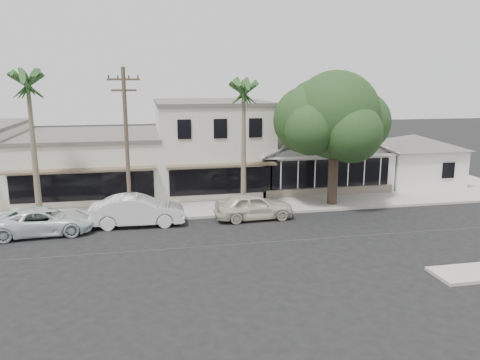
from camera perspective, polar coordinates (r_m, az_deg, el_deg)
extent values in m
plane|color=black|center=(25.11, 7.64, -7.23)|extent=(140.00, 140.00, 0.00)
cube|color=#9E9991|center=(30.23, -11.22, -3.87)|extent=(90.00, 3.50, 0.15)
cube|color=white|center=(37.78, 8.73, 1.63)|extent=(10.00, 8.00, 3.00)
cube|color=black|center=(34.02, 11.08, 0.82)|extent=(8.80, 0.10, 2.00)
cube|color=#60564C|center=(34.33, 10.98, -1.47)|extent=(9.60, 0.18, 0.70)
cube|color=white|center=(40.47, 20.19, 1.71)|extent=(6.00, 6.00, 3.00)
cube|color=silver|center=(36.54, -3.63, 4.17)|extent=(8.00, 10.00, 6.50)
cube|color=silver|center=(36.61, -17.71, 1.81)|extent=(10.00, 10.00, 4.20)
cylinder|color=brown|center=(27.83, -13.62, 3.98)|extent=(0.24, 0.24, 9.00)
cube|color=brown|center=(27.58, -14.02, 11.81)|extent=(1.80, 0.12, 0.12)
cube|color=brown|center=(27.58, -13.96, 10.57)|extent=(1.40, 0.12, 0.12)
imported|color=beige|center=(28.29, 1.70, -3.20)|extent=(4.79, 2.07, 1.61)
imported|color=silver|center=(27.71, -12.37, -3.65)|extent=(5.42, 2.06, 1.76)
imported|color=silver|center=(27.71, -22.79, -4.67)|extent=(5.36, 2.72, 1.45)
cylinder|color=#443529|center=(31.66, 11.24, 0.00)|extent=(0.66, 0.66, 3.52)
sphere|color=#1B3616|center=(31.07, 11.57, 7.77)|extent=(5.73, 5.73, 5.73)
sphere|color=#1B3616|center=(32.53, 14.31, 6.85)|extent=(4.18, 4.18, 4.18)
sphere|color=#1B3616|center=(30.87, 8.18, 7.25)|extent=(4.40, 4.40, 4.40)
sphere|color=#1B3616|center=(29.83, 13.50, 5.60)|extent=(3.74, 3.74, 3.74)
sphere|color=#1B3616|center=(32.44, 9.28, 8.61)|extent=(3.96, 3.96, 3.96)
sphere|color=#1B3616|center=(32.96, 12.72, 9.30)|extent=(3.52, 3.52, 3.52)
sphere|color=#1B3616|center=(29.59, 8.61, 6.18)|extent=(3.30, 3.30, 3.30)
cone|color=#726651|center=(29.03, 0.44, 3.00)|extent=(0.38, 0.38, 7.36)
cone|color=#726651|center=(29.32, -23.77, 2.56)|extent=(0.40, 0.40, 7.86)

